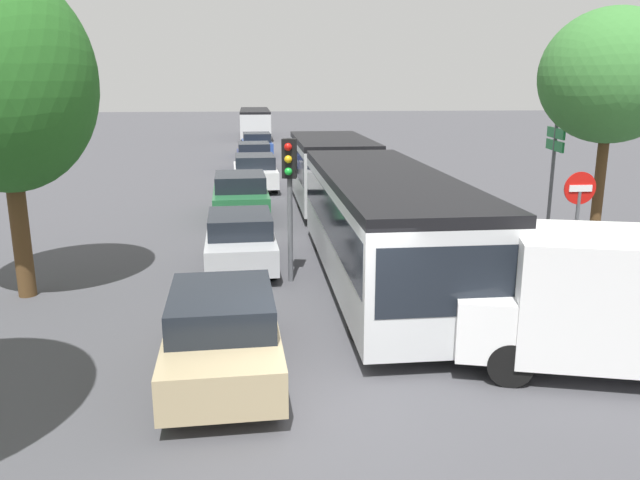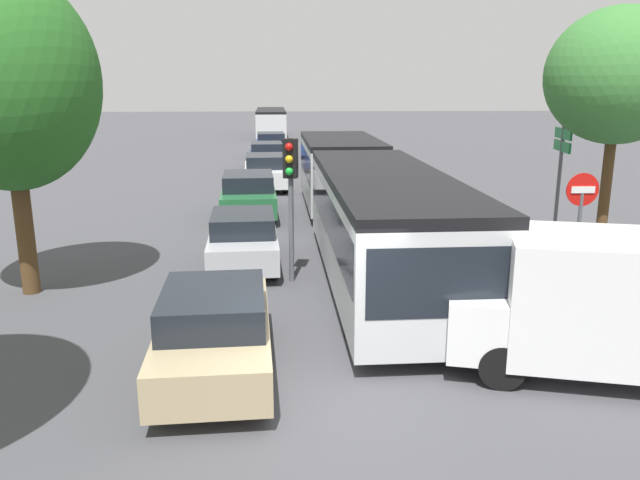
{
  "view_description": "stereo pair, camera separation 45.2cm",
  "coord_description": "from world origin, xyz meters",
  "px_view_note": "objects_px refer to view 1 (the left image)",
  "views": [
    {
      "loc": [
        -1.05,
        -8.25,
        4.62
      ],
      "look_at": [
        0.2,
        5.3,
        1.2
      ],
      "focal_mm": 35.0,
      "sensor_mm": 36.0,
      "label": 1
    },
    {
      "loc": [
        -0.6,
        -8.29,
        4.62
      ],
      "look_at": [
        0.2,
        5.3,
        1.2
      ],
      "focal_mm": 35.0,
      "sensor_mm": 36.0,
      "label": 2
    }
  ],
  "objects_px": {
    "no_entry_sign": "(577,216)",
    "traffic_light": "(289,178)",
    "queued_car_green": "(240,195)",
    "tree_right_near": "(615,80)",
    "queued_car_white": "(255,172)",
    "white_van": "(627,299)",
    "queued_car_tan": "(223,331)",
    "city_bus_rear": "(255,121)",
    "queued_car_blue": "(257,144)",
    "tree_left_mid": "(2,82)",
    "queued_car_navy": "(254,156)",
    "direction_sign_post": "(553,160)",
    "articulated_bus": "(356,192)",
    "queued_car_silver": "(240,239)"
  },
  "relations": [
    {
      "from": "articulated_bus",
      "to": "queued_car_tan",
      "type": "bearing_deg",
      "value": -23.25
    },
    {
      "from": "city_bus_rear",
      "to": "white_van",
      "type": "bearing_deg",
      "value": -173.38
    },
    {
      "from": "city_bus_rear",
      "to": "no_entry_sign",
      "type": "distance_m",
      "value": 44.34
    },
    {
      "from": "direction_sign_post",
      "to": "tree_right_near",
      "type": "height_order",
      "value": "tree_right_near"
    },
    {
      "from": "queued_car_navy",
      "to": "traffic_light",
      "type": "height_order",
      "value": "traffic_light"
    },
    {
      "from": "queued_car_green",
      "to": "tree_right_near",
      "type": "bearing_deg",
      "value": -130.2
    },
    {
      "from": "queued_car_green",
      "to": "queued_car_navy",
      "type": "distance_m",
      "value": 12.5
    },
    {
      "from": "queued_car_blue",
      "to": "direction_sign_post",
      "type": "distance_m",
      "value": 25.77
    },
    {
      "from": "no_entry_sign",
      "to": "articulated_bus",
      "type": "bearing_deg",
      "value": -143.35
    },
    {
      "from": "queued_car_silver",
      "to": "articulated_bus",
      "type": "bearing_deg",
      "value": -60.38
    },
    {
      "from": "queued_car_silver",
      "to": "tree_right_near",
      "type": "xyz_separation_m",
      "value": [
        9.18,
        -0.85,
        3.99
      ]
    },
    {
      "from": "tree_left_mid",
      "to": "tree_right_near",
      "type": "xyz_separation_m",
      "value": [
        13.88,
        1.07,
        0.05
      ]
    },
    {
      "from": "no_entry_sign",
      "to": "direction_sign_post",
      "type": "relative_size",
      "value": 0.78
    },
    {
      "from": "queued_car_tan",
      "to": "queued_car_blue",
      "type": "height_order",
      "value": "queued_car_blue"
    },
    {
      "from": "queued_car_white",
      "to": "tree_right_near",
      "type": "bearing_deg",
      "value": -148.81
    },
    {
      "from": "traffic_light",
      "to": "white_van",
      "type": "bearing_deg",
      "value": 57.09
    },
    {
      "from": "white_van",
      "to": "direction_sign_post",
      "type": "distance_m",
      "value": 8.07
    },
    {
      "from": "articulated_bus",
      "to": "traffic_light",
      "type": "xyz_separation_m",
      "value": [
        -2.1,
        -3.55,
        0.97
      ]
    },
    {
      "from": "articulated_bus",
      "to": "queued_car_navy",
      "type": "relative_size",
      "value": 4.1
    },
    {
      "from": "queued_car_green",
      "to": "tree_right_near",
      "type": "xyz_separation_m",
      "value": [
        9.37,
        -7.15,
        3.92
      ]
    },
    {
      "from": "queued_car_tan",
      "to": "white_van",
      "type": "height_order",
      "value": "white_van"
    },
    {
      "from": "no_entry_sign",
      "to": "tree_left_mid",
      "type": "height_order",
      "value": "tree_left_mid"
    },
    {
      "from": "city_bus_rear",
      "to": "queued_car_navy",
      "type": "relative_size",
      "value": 2.57
    },
    {
      "from": "queued_car_white",
      "to": "queued_car_navy",
      "type": "bearing_deg",
      "value": -1.82
    },
    {
      "from": "queued_car_green",
      "to": "traffic_light",
      "type": "distance_m",
      "value": 8.04
    },
    {
      "from": "queued_car_tan",
      "to": "tree_right_near",
      "type": "distance_m",
      "value": 11.43
    },
    {
      "from": "queued_car_white",
      "to": "white_van",
      "type": "xyz_separation_m",
      "value": [
        6.15,
        -19.06,
        0.47
      ]
    },
    {
      "from": "direction_sign_post",
      "to": "no_entry_sign",
      "type": "bearing_deg",
      "value": 79.69
    },
    {
      "from": "queued_car_silver",
      "to": "queued_car_tan",
      "type": "bearing_deg",
      "value": 176.3
    },
    {
      "from": "city_bus_rear",
      "to": "queued_car_white",
      "type": "bearing_deg",
      "value": 179.41
    },
    {
      "from": "tree_right_near",
      "to": "queued_car_white",
      "type": "bearing_deg",
      "value": 124.05
    },
    {
      "from": "city_bus_rear",
      "to": "queued_car_silver",
      "type": "distance_m",
      "value": 40.51
    },
    {
      "from": "queued_car_tan",
      "to": "white_van",
      "type": "xyz_separation_m",
      "value": [
        6.51,
        -0.5,
        0.51
      ]
    },
    {
      "from": "city_bus_rear",
      "to": "queued_car_navy",
      "type": "bearing_deg",
      "value": 179.24
    },
    {
      "from": "articulated_bus",
      "to": "city_bus_rear",
      "type": "distance_m",
      "value": 38.53
    },
    {
      "from": "queued_car_green",
      "to": "tree_right_near",
      "type": "distance_m",
      "value": 12.43
    },
    {
      "from": "no_entry_sign",
      "to": "traffic_light",
      "type": "bearing_deg",
      "value": -106.56
    },
    {
      "from": "city_bus_rear",
      "to": "queued_car_navy",
      "type": "distance_m",
      "value": 21.72
    },
    {
      "from": "queued_car_blue",
      "to": "tree_left_mid",
      "type": "bearing_deg",
      "value": 166.73
    },
    {
      "from": "white_van",
      "to": "no_entry_sign",
      "type": "bearing_deg",
      "value": -89.43
    },
    {
      "from": "queued_car_silver",
      "to": "traffic_light",
      "type": "height_order",
      "value": "traffic_light"
    },
    {
      "from": "queued_car_white",
      "to": "queued_car_blue",
      "type": "xyz_separation_m",
      "value": [
        0.01,
        12.88,
        0.0
      ]
    },
    {
      "from": "articulated_bus",
      "to": "queued_car_green",
      "type": "xyz_separation_m",
      "value": [
        -3.51,
        4.18,
        -0.75
      ]
    },
    {
      "from": "direction_sign_post",
      "to": "queued_car_green",
      "type": "bearing_deg",
      "value": -23.4
    },
    {
      "from": "white_van",
      "to": "no_entry_sign",
      "type": "relative_size",
      "value": 1.89
    },
    {
      "from": "articulated_bus",
      "to": "queued_car_silver",
      "type": "bearing_deg",
      "value": -58.5
    },
    {
      "from": "white_van",
      "to": "queued_car_navy",
      "type": "bearing_deg",
      "value": -61.34
    },
    {
      "from": "queued_car_navy",
      "to": "tree_left_mid",
      "type": "xyz_separation_m",
      "value": [
        -4.86,
        -20.72,
        3.9
      ]
    },
    {
      "from": "queued_car_green",
      "to": "traffic_light",
      "type": "bearing_deg",
      "value": -172.46
    },
    {
      "from": "white_van",
      "to": "queued_car_blue",
      "type": "bearing_deg",
      "value": -64.26
    }
  ]
}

